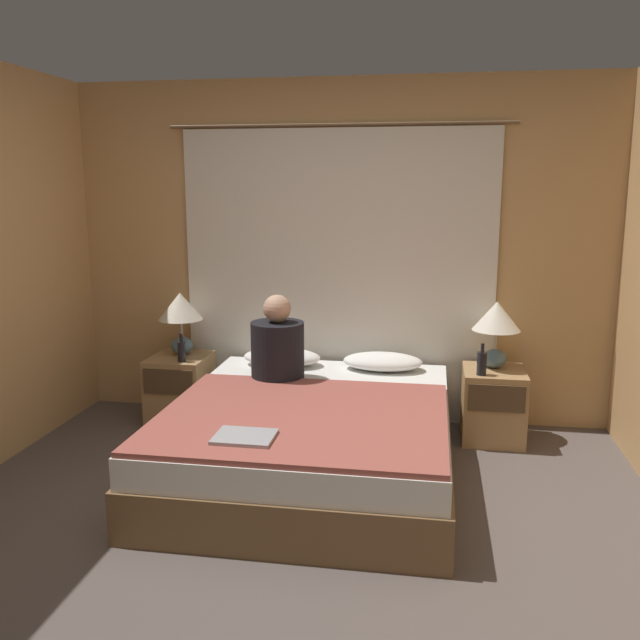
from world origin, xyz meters
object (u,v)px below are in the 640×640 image
object	(u,v)px
nightstand_right	(493,405)
pillow_right	(383,361)
bed	(312,439)
beer_bottle_on_right_stand	(482,363)
laptop_on_bed	(245,437)
pillow_left	(282,357)
nightstand_left	(180,389)
lamp_right	(496,322)
lamp_left	(181,312)
beer_bottle_on_left_stand	(182,351)
person_left_in_bed	(277,347)

from	to	relation	value
nightstand_right	pillow_right	xyz separation A→B (m)	(-0.77, 0.04, 0.26)
bed	beer_bottle_on_right_stand	xyz separation A→B (m)	(1.04, 0.64, 0.36)
beer_bottle_on_right_stand	laptop_on_bed	distance (m)	1.84
pillow_left	beer_bottle_on_right_stand	distance (m)	1.42
nightstand_left	lamp_right	size ratio (longest dim) A/B	1.07
nightstand_right	pillow_right	distance (m)	0.82
nightstand_right	pillow_left	distance (m)	1.53
lamp_left	beer_bottle_on_right_stand	world-z (taller)	lamp_left
nightstand_left	laptop_on_bed	world-z (taller)	laptop_on_bed
nightstand_left	laptop_on_bed	xyz separation A→B (m)	(0.92, -1.48, 0.24)
nightstand_right	lamp_left	xyz separation A→B (m)	(-2.28, 0.07, 0.57)
pillow_left	pillow_right	world-z (taller)	same
bed	pillow_left	xyz separation A→B (m)	(-0.37, 0.82, 0.29)
nightstand_right	lamp_left	size ratio (longest dim) A/B	1.07
beer_bottle_on_right_stand	lamp_right	bearing A→B (deg)	63.96
nightstand_right	lamp_right	world-z (taller)	lamp_right
nightstand_left	lamp_left	size ratio (longest dim) A/B	1.07
laptop_on_bed	pillow_left	bearing A→B (deg)	95.53
bed	lamp_right	distance (m)	1.54
lamp_left	beer_bottle_on_left_stand	size ratio (longest dim) A/B	2.28
pillow_left	laptop_on_bed	bearing A→B (deg)	-84.47
nightstand_left	pillow_left	bearing A→B (deg)	3.27
pillow_right	laptop_on_bed	world-z (taller)	pillow_right
pillow_right	beer_bottle_on_left_stand	distance (m)	1.44
bed	nightstand_left	xyz separation A→B (m)	(-1.14, 0.77, 0.03)
bed	beer_bottle_on_left_stand	distance (m)	1.29
laptop_on_bed	person_left_in_bed	bearing A→B (deg)	94.59
beer_bottle_on_left_stand	beer_bottle_on_right_stand	xyz separation A→B (m)	(2.10, 0.00, 0.00)
nightstand_right	pillow_right	size ratio (longest dim) A/B	0.89
pillow_left	beer_bottle_on_right_stand	size ratio (longest dim) A/B	2.60
bed	person_left_in_bed	bearing A→B (deg)	125.11
nightstand_left	pillow_right	world-z (taller)	pillow_right
lamp_right	person_left_in_bed	xyz separation A→B (m)	(-1.45, -0.40, -0.14)
pillow_right	person_left_in_bed	xyz separation A→B (m)	(-0.68, -0.37, 0.17)
nightstand_left	beer_bottle_on_right_stand	xyz separation A→B (m)	(2.18, -0.14, 0.33)
nightstand_right	pillow_right	world-z (taller)	pillow_right
lamp_left	pillow_right	world-z (taller)	lamp_left
lamp_right	beer_bottle_on_left_stand	world-z (taller)	lamp_right
nightstand_left	laptop_on_bed	distance (m)	1.76
bed	lamp_left	xyz separation A→B (m)	(-1.14, 0.84, 0.60)
pillow_right	beer_bottle_on_right_stand	size ratio (longest dim) A/B	2.60
lamp_right	pillow_left	size ratio (longest dim) A/B	0.83
nightstand_left	nightstand_right	distance (m)	2.28
lamp_left	beer_bottle_on_right_stand	size ratio (longest dim) A/B	2.15
person_left_in_bed	laptop_on_bed	size ratio (longest dim) A/B	1.92
bed	laptop_on_bed	world-z (taller)	laptop_on_bed
nightstand_right	beer_bottle_on_right_stand	world-z (taller)	beer_bottle_on_right_stand
beer_bottle_on_left_stand	pillow_left	bearing A→B (deg)	14.44
nightstand_left	person_left_in_bed	size ratio (longest dim) A/B	0.86
nightstand_left	pillow_left	xyz separation A→B (m)	(0.77, 0.04, 0.26)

